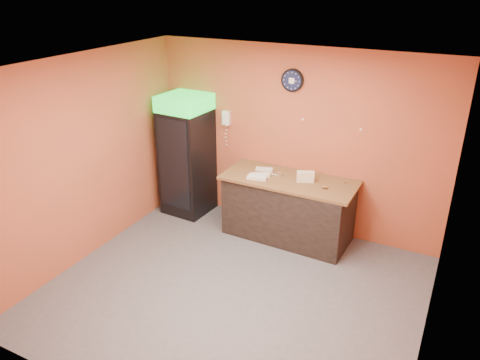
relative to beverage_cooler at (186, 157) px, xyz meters
The scene contains 15 objects.
floor 2.55m from the beverage_cooler, 43.00° to the right, with size 4.50×4.50×0.00m, color #47474C.
back_wall 1.82m from the beverage_cooler, 12.90° to the left, with size 4.50×0.02×2.80m, color #B24E32.
left_wall 1.74m from the beverage_cooler, 108.21° to the right, with size 0.02×4.00×2.80m, color #B24E32.
right_wall 4.31m from the beverage_cooler, 22.01° to the right, with size 0.02×4.00×2.80m, color #B24E32.
ceiling 2.98m from the beverage_cooler, 43.00° to the right, with size 4.50×4.00×0.02m, color white.
beverage_cooler is the anchor object (origin of this frame).
prep_counter 1.88m from the beverage_cooler, ahead, with size 1.84×0.82×0.92m, color black.
wall_clock 2.15m from the beverage_cooler, 12.55° to the left, with size 0.33×0.06×0.33m.
wall_phone 0.92m from the beverage_cooler, 30.99° to the left, with size 0.12×0.11×0.22m.
butcher_paper 1.81m from the beverage_cooler, ahead, with size 1.96×0.87×0.04m, color brown.
sub_roll_stack 2.05m from the beverage_cooler, ahead, with size 0.26×0.17×0.16m.
wrapped_sandwich_left 1.40m from the beverage_cooler, ahead, with size 0.29×0.11×0.04m, color beige.
wrapped_sandwich_mid 1.42m from the beverage_cooler, 10.02° to the right, with size 0.29×0.11×0.04m, color beige.
wrapped_sandwich_right 1.36m from the beverage_cooler, ahead, with size 0.26×0.10×0.04m, color beige.
kitchen_tool 1.64m from the beverage_cooler, ahead, with size 0.06×0.06×0.06m, color silver.
Camera 1 is at (2.29, -4.28, 3.70)m, focal length 35.00 mm.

